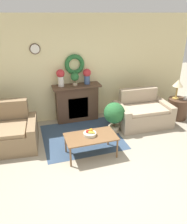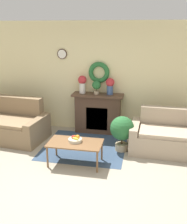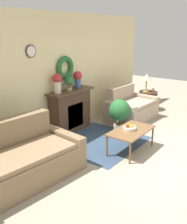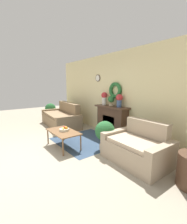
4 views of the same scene
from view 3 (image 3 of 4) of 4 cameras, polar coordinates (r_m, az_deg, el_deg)
ground_plane at (r=5.13m, az=17.23°, el=-10.32°), size 16.00×16.00×0.00m
floor_rug at (r=5.73m, az=1.26°, el=-6.39°), size 1.80×1.68×0.01m
wall_back at (r=6.10m, az=-7.04°, el=8.24°), size 6.80×0.18×2.70m
fireplace at (r=6.19m, az=-5.05°, el=0.36°), size 1.25×0.41×1.00m
couch_left at (r=4.38m, az=-16.57°, el=-10.52°), size 2.19×1.20×0.94m
loveseat_right at (r=7.06m, az=8.10°, el=0.77°), size 1.41×0.96×0.88m
coffee_table at (r=5.21m, az=8.20°, el=-4.31°), size 1.03×0.58×0.45m
fruit_bowl at (r=5.19m, az=7.77°, el=-3.38°), size 0.26×0.26×0.12m
side_table_by_loveseat at (r=8.04m, az=11.76°, el=2.45°), size 0.54×0.54×0.56m
table_lamp at (r=7.85m, az=11.50°, el=7.29°), size 0.27×0.27×0.53m
mug at (r=8.03m, az=12.88°, el=4.75°), size 0.08×0.08×0.09m
vase_on_mantel_left at (r=5.74m, az=-7.88°, el=6.54°), size 0.21×0.21×0.43m
vase_on_mantel_right at (r=6.24m, az=-3.48°, el=7.35°), size 0.21×0.21×0.40m
potted_plant_on_mantel at (r=5.99m, az=-5.34°, el=6.61°), size 0.21×0.21×0.33m
potted_plant_floor_by_loveseat at (r=6.21m, az=5.72°, el=0.11°), size 0.51×0.51×0.76m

